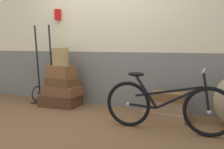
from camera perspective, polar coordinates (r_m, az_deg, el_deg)
name	(u,v)px	position (r m, az deg, el deg)	size (l,w,h in m)	color
ground	(85,118)	(3.85, -6.28, -9.91)	(8.75, 5.20, 0.06)	brown
station_building	(109,33)	(4.44, -0.65, 9.64)	(6.75, 0.74, 2.58)	slate
suitcase_0	(61,100)	(4.52, -11.73, -5.83)	(0.66, 0.45, 0.20)	#4C2D19
suitcase_1	(63,90)	(4.47, -11.29, -3.62)	(0.64, 0.43, 0.16)	brown
suitcase_2	(62,82)	(4.44, -11.35, -1.69)	(0.52, 0.37, 0.14)	brown
suitcase_3	(61,72)	(4.44, -11.68, 0.64)	(0.46, 0.31, 0.22)	brown
suitcase_4	(166,115)	(3.74, 12.40, -9.08)	(0.59, 0.40, 0.12)	#9E754C
suitcase_5	(169,105)	(3.73, 13.08, -6.89)	(0.52, 0.35, 0.16)	#937051
suitcase_6	(169,96)	(3.67, 12.89, -4.88)	(0.47, 0.31, 0.12)	brown
wicker_basket	(60,57)	(4.41, -11.80, 4.04)	(0.28, 0.28, 0.31)	#A8844C
luggage_trolley	(44,85)	(4.83, -15.32, -2.28)	(0.41, 0.37, 1.44)	black
bicycle	(165,106)	(3.17, 12.19, -7.03)	(1.60, 0.46, 0.80)	black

